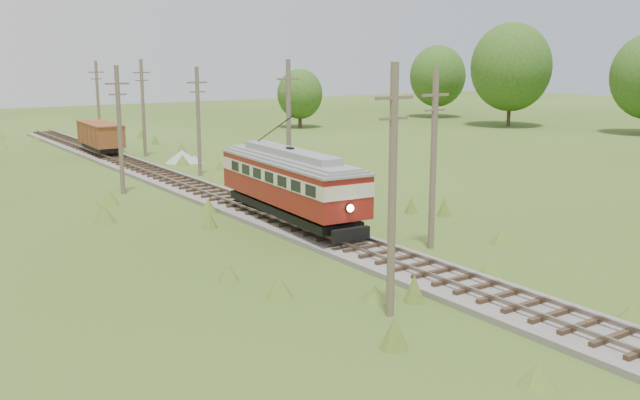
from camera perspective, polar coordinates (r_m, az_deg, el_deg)
railbed_main at (r=46.28m, az=-7.80°, el=0.14°), size 3.60×96.00×0.57m
streetcar at (r=38.62m, az=-2.39°, el=1.65°), size 3.71×12.40×5.62m
gondola at (r=69.35m, az=-17.15°, el=4.95°), size 2.82×7.81×2.56m
gravel_pile at (r=63.74m, az=-10.83°, el=3.43°), size 3.02×3.20×1.10m
utility_pole_r_2 at (r=34.29m, az=9.06°, el=3.32°), size 1.60×0.30×8.60m
utility_pole_r_3 at (r=44.54m, az=-2.52°, el=5.56°), size 1.60×0.30×9.00m
utility_pole_r_4 at (r=55.94m, az=-9.71°, el=6.30°), size 1.60×0.30×8.40m
utility_pole_r_5 at (r=68.08m, az=-13.97°, el=7.23°), size 1.60×0.30×8.90m
utility_pole_r_6 at (r=80.34m, az=-17.34°, el=7.58°), size 1.60×0.30×8.70m
utility_pole_l_a at (r=24.92m, az=5.81°, el=0.84°), size 1.60×0.30×9.00m
utility_pole_l_b at (r=49.50m, az=-15.74°, el=5.50°), size 1.60×0.30×8.60m
tree_right_4 at (r=98.30m, az=15.05°, el=10.23°), size 10.50×10.50×13.53m
tree_right_5 at (r=110.90m, az=9.39°, el=9.76°), size 8.40×8.40×10.82m
tree_mid_b at (r=93.40m, az=-1.62°, el=8.47°), size 5.88×5.88×7.57m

